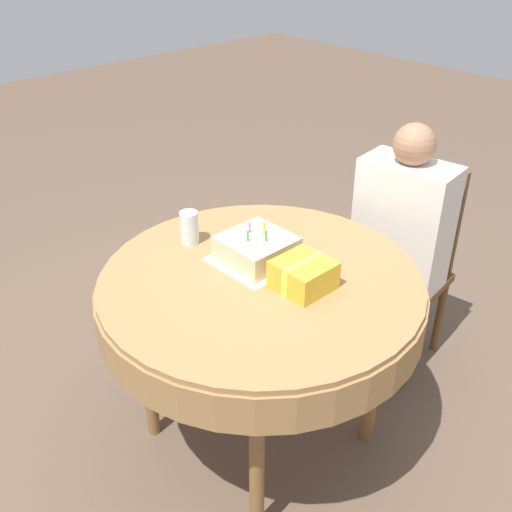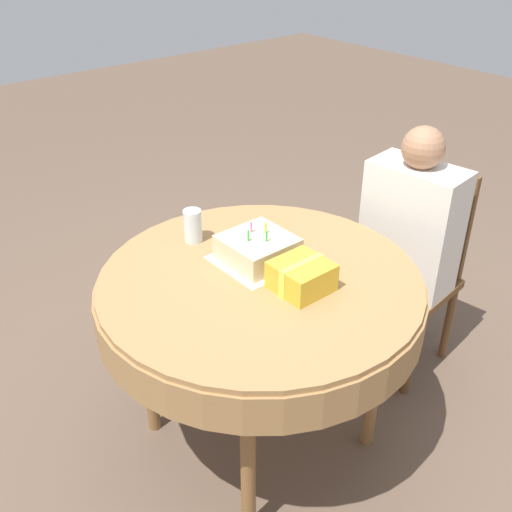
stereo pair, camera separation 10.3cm
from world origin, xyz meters
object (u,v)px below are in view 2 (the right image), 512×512
(chair, at_px, (413,264))
(gift_box, at_px, (301,276))
(birthday_cake, at_px, (258,249))
(person, at_px, (408,235))
(drinking_glass, at_px, (193,226))

(chair, bearing_deg, gift_box, -89.09)
(birthday_cake, distance_m, gift_box, 0.23)
(person, distance_m, gift_box, 0.75)
(person, bearing_deg, gift_box, -88.98)
(person, relative_size, gift_box, 6.33)
(chair, xyz_separation_m, gift_box, (0.12, -0.82, 0.33))
(chair, distance_m, birthday_cake, 0.89)
(person, xyz_separation_m, gift_box, (0.10, -0.73, 0.15))
(birthday_cake, bearing_deg, gift_box, -1.55)
(person, relative_size, drinking_glass, 8.99)
(person, height_order, gift_box, person)
(birthday_cake, bearing_deg, chair, 81.73)
(birthday_cake, relative_size, drinking_glass, 1.82)
(chair, xyz_separation_m, person, (0.01, -0.09, 0.19))
(chair, bearing_deg, person, -90.00)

